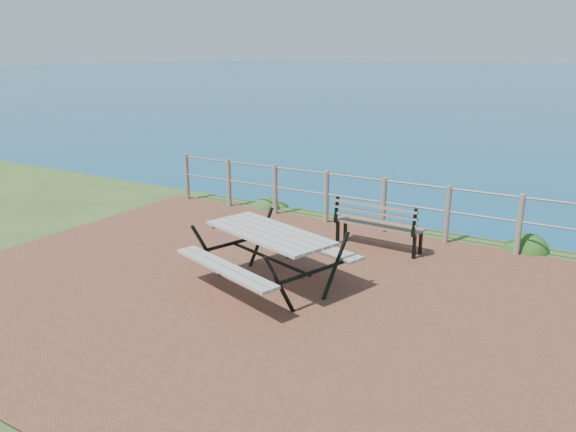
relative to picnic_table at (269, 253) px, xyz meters
name	(u,v)px	position (x,y,z in m)	size (l,w,h in m)	color
ground	(286,300)	(0.41, -0.22, -0.52)	(10.00, 7.00, 0.12)	brown
safety_railing	(383,202)	(0.41, 3.13, 0.06)	(9.40, 0.10, 1.00)	#6B5B4C
picnic_table	(269,253)	(0.00, 0.00, 0.00)	(2.06, 1.60, 0.81)	gray
park_bench	(379,217)	(0.68, 2.26, 0.04)	(1.49, 0.43, 0.83)	brown
shrub_lip_west	(273,208)	(-2.21, 3.54, -0.52)	(0.66, 0.66, 0.36)	#2C551F
shrub_lip_east	(519,246)	(2.68, 3.63, -0.52)	(0.68, 0.68, 0.39)	#1F4314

